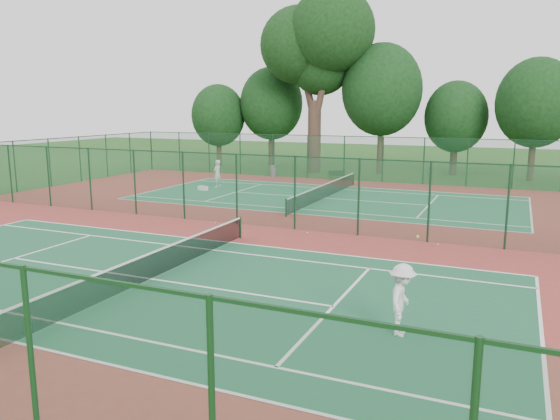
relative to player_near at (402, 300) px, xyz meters
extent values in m
plane|color=#28581B|center=(-8.58, 10.21, -0.95)|extent=(120.00, 120.00, 0.00)
cube|color=maroon|center=(-8.58, 10.21, -0.94)|extent=(40.00, 36.00, 0.01)
cube|color=#1B5837|center=(-8.58, 1.21, -0.93)|extent=(23.77, 10.97, 0.01)
cube|color=#216942|center=(-8.58, 19.21, -0.93)|extent=(23.77, 10.97, 0.01)
cube|color=#184929|center=(-8.58, 28.21, 0.80)|extent=(40.00, 0.02, 3.50)
cube|color=#14371F|center=(-8.58, 28.21, 2.51)|extent=(40.00, 0.05, 0.05)
cube|color=#1A502E|center=(-8.58, 10.21, 0.80)|extent=(40.00, 0.02, 3.50)
cube|color=#143721|center=(-8.58, 10.21, 2.51)|extent=(40.00, 0.05, 0.05)
cylinder|color=#12331D|center=(-8.58, 7.61, -0.46)|extent=(0.10, 0.10, 0.97)
cube|color=black|center=(-8.58, 1.21, -0.46)|extent=(0.02, 12.80, 0.85)
cube|color=white|center=(-8.58, 1.21, -0.03)|extent=(0.04, 12.80, 0.06)
cylinder|color=#143820|center=(-8.58, 12.81, -0.46)|extent=(0.10, 0.10, 0.97)
cylinder|color=#143820|center=(-8.58, 25.61, -0.46)|extent=(0.10, 0.10, 0.97)
cube|color=black|center=(-8.58, 19.21, -0.46)|extent=(0.02, 12.80, 0.85)
cube|color=white|center=(-8.58, 19.21, -0.03)|extent=(0.04, 12.80, 0.06)
imported|color=silver|center=(0.00, 0.00, 0.00)|extent=(0.72, 1.22, 1.86)
imported|color=silver|center=(-17.30, 20.74, 0.05)|extent=(0.52, 0.75, 1.96)
cylinder|color=slate|center=(-16.08, 27.81, -0.45)|extent=(0.68, 0.68, 0.97)
cube|color=black|center=(-11.09, 27.67, -0.75)|extent=(0.16, 0.35, 0.39)
cube|color=black|center=(-10.10, 27.95, -0.75)|extent=(0.16, 0.35, 0.39)
cube|color=black|center=(-10.60, 27.81, -0.54)|extent=(1.34, 0.69, 0.04)
cube|color=black|center=(-10.55, 27.65, -0.34)|extent=(1.25, 0.39, 0.39)
cube|color=white|center=(-17.48, 19.02, -0.79)|extent=(0.83, 0.51, 0.29)
sphere|color=yellow|center=(-6.17, 9.60, -0.90)|extent=(0.08, 0.08, 0.08)
sphere|color=#C3E435|center=(-0.39, 9.83, -0.90)|extent=(0.07, 0.07, 0.07)
sphere|color=yellow|center=(-11.18, 9.88, -0.90)|extent=(0.07, 0.07, 0.07)
cylinder|color=#3E2921|center=(-14.11, 32.25, 2.19)|extent=(1.15, 1.15, 6.27)
cylinder|color=#3E2921|center=(-15.05, 32.57, 6.89)|extent=(2.13, 0.63, 6.24)
cylinder|color=#3E2921|center=(-13.17, 32.05, 7.21)|extent=(1.99, 0.59, 6.77)
sphere|color=black|center=(-15.78, 32.57, 10.03)|extent=(6.69, 6.69, 6.69)
sphere|color=black|center=(-12.54, 32.05, 11.07)|extent=(7.11, 7.11, 7.11)
sphere|color=black|center=(-13.90, 33.09, 8.46)|extent=(5.44, 5.44, 5.44)
camera|label=1|loc=(2.40, -13.19, 4.77)|focal=35.00mm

